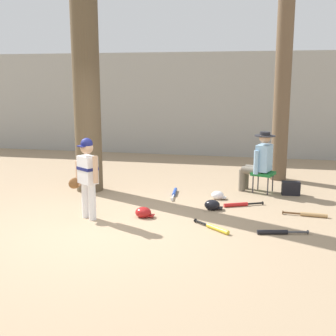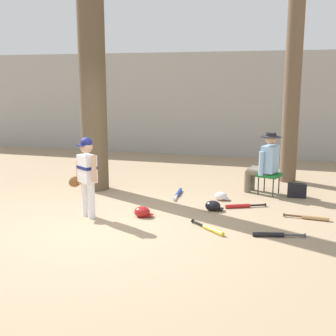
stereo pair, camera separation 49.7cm
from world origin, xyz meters
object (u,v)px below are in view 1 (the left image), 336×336
Objects in this scene: seated_spectator at (259,160)px; bat_red_barrel at (239,204)px; bat_blue_youth at (174,193)px; bat_wood_tan at (310,215)px; bat_black_composite at (276,232)px; folding_stool at (263,174)px; tree_behind_spectator at (282,88)px; batting_helmet_red at (143,212)px; tree_near_player at (85,41)px; handbag_beside_stool at (291,188)px; batting_helmet_black at (212,205)px; batting_helmet_white at (218,195)px; bat_yellow_trainer at (215,228)px; young_ballplayer at (87,173)px.

seated_spectator reaches higher than bat_red_barrel.
bat_blue_youth and bat_wood_tan have the same top height.
bat_black_composite is at bearing -44.79° from bat_blue_youth.
bat_red_barrel and bat_blue_youth have the same top height.
folding_stool reaches higher than bat_red_barrel.
tree_behind_spectator is at bearing 99.27° from bat_wood_tan.
tree_near_player is at bearing 135.80° from batting_helmet_red.
handbag_beside_stool reaches higher than bat_wood_tan.
seated_spectator is 1.79m from bat_blue_youth.
batting_helmet_black is (-1.61, 0.06, 0.04)m from bat_wood_tan.
bat_red_barrel and bat_wood_tan have the same top height.
seated_spectator is 1.74× the size of bat_red_barrel.
bat_black_composite is at bearing -59.34° from batting_helmet_white.
handbag_beside_stool is at bearing 11.72° from bat_blue_youth.
batting_helmet_black is at bearing 135.37° from bat_black_composite.
batting_helmet_red is at bearing -141.08° from handbag_beside_stool.
seated_spectator is 1.17m from batting_helmet_white.
handbag_beside_stool is 1.47m from batting_helmet_white.
bat_blue_youth is 1.06× the size of bat_black_composite.
tree_behind_spectator reaches higher than batting_helmet_black.
bat_blue_youth is at bearing 156.74° from bat_red_barrel.
bat_yellow_trainer is at bearing -105.64° from folding_stool.
folding_stool is at bearing 69.98° from bat_red_barrel.
batting_helmet_black is (-0.84, -1.38, -0.29)m from folding_stool.
bat_yellow_trainer is (2.73, -1.86, -2.87)m from tree_near_player.
batting_helmet_white is at bearing 154.32° from bat_wood_tan.
handbag_beside_stool is 1.09× the size of batting_helmet_black.
batting_helmet_red is (-2.10, 0.38, 0.04)m from bat_black_composite.
bat_black_composite is (0.30, -2.45, -0.61)m from seated_spectator.
tree_behind_spectator is 3.43× the size of young_ballplayer.
batting_helmet_black reaches higher than bat_black_composite.
bat_red_barrel is 0.97× the size of bat_wood_tan.
tree_behind_spectator is 3.47m from batting_helmet_black.
tree_near_player is at bearing -179.48° from bat_blue_youth.
seated_spectator reaches higher than bat_yellow_trainer.
batting_helmet_red is (0.85, 0.25, -0.67)m from young_ballplayer.
bat_wood_tan is (4.17, -0.88, -2.87)m from tree_near_player.
seated_spectator is at bearing 20.19° from bat_blue_youth.
batting_helmet_red is at bearing -167.29° from bat_wood_tan.
tree_near_player is at bearing 152.86° from bat_black_composite.
handbag_beside_stool reaches higher than bat_yellow_trainer.
seated_spectator is at bearing 161.47° from folding_stool.
tree_near_player is 3.35m from bat_blue_youth.
batting_helmet_white is at bearing -156.44° from handbag_beside_stool.
tree_behind_spectator is 16.26× the size of batting_helmet_white.
bat_blue_youth is (1.73, 0.02, -2.87)m from tree_near_player.
young_ballplayer reaches higher than seated_spectator.
folding_stool is at bearing 39.75° from batting_helmet_white.
folding_stool is 1.79m from bat_blue_youth.
handbag_beside_stool is 0.57× the size of bat_yellow_trainer.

